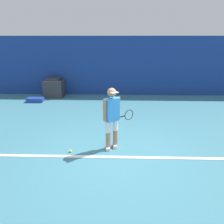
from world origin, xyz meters
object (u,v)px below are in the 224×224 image
(tennis_player, at_px, (112,116))
(covered_chair, at_px, (54,88))
(tennis_ball, at_px, (70,151))
(equipment_bag, at_px, (35,100))

(tennis_player, relative_size, covered_chair, 1.78)
(tennis_ball, bearing_deg, equipment_bag, 119.60)
(tennis_player, height_order, equipment_bag, tennis_player)
(tennis_player, bearing_deg, covered_chair, 83.17)
(covered_chair, xyz_separation_m, equipment_bag, (-0.60, -0.92, -0.33))
(covered_chair, bearing_deg, tennis_player, -59.99)
(covered_chair, bearing_deg, equipment_bag, -123.14)
(covered_chair, bearing_deg, tennis_ball, -70.48)
(equipment_bag, bearing_deg, tennis_player, -49.47)
(tennis_ball, distance_m, equipment_bag, 4.99)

